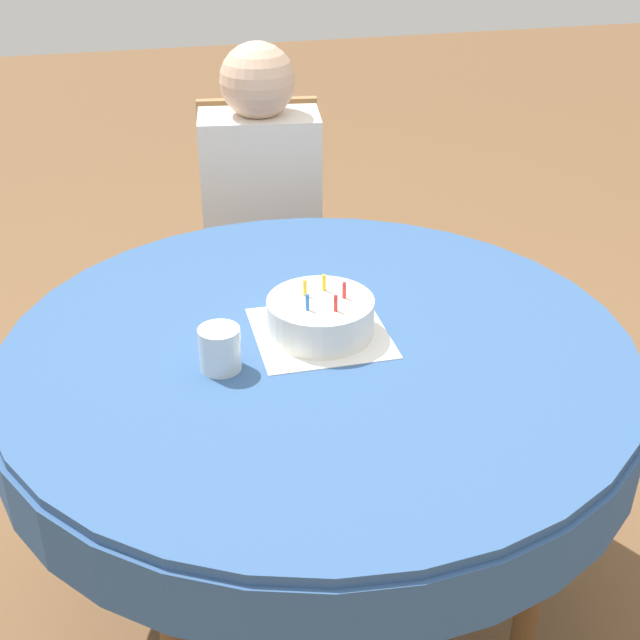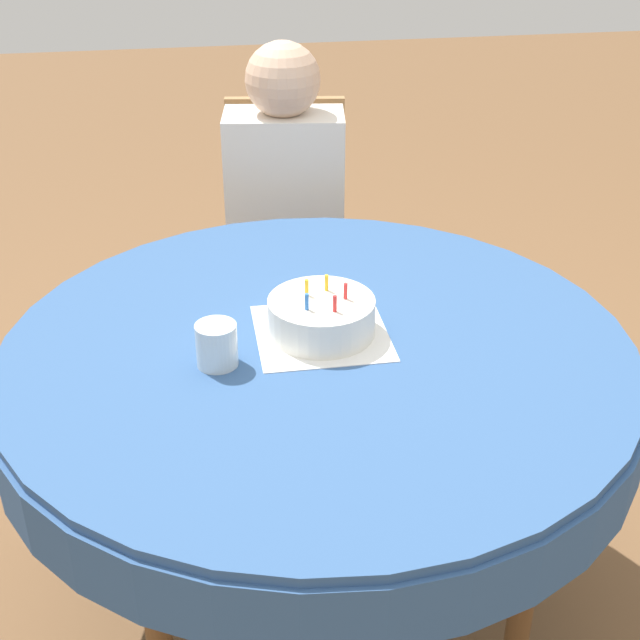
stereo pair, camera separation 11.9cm
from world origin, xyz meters
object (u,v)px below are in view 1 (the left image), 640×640
Objects in this scene: person at (262,196)px; chair at (262,243)px; birthday_cake at (320,316)px; drinking_glass at (220,349)px.

chair is at bearing 90.00° from person.
birthday_cake is 0.24m from drinking_glass.
person is 0.89m from birthday_cake.
person is 12.74× the size of drinking_glass.
birthday_cake is at bearing -84.78° from chair.
birthday_cake reaches higher than drinking_glass.
birthday_cake is (-0.04, -0.89, 0.08)m from person.
chair is 1.02m from birthday_cake.
person is 1.01m from drinking_glass.
chair is 0.22m from person.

